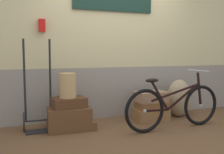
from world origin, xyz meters
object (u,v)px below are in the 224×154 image
object	(u,v)px
luggage_trolley	(39,110)
bicycle	(174,107)
suitcase_1	(69,114)
suitcase_2	(69,102)
wicker_basket	(68,85)
suitcase_5	(151,97)
burlap_sack	(179,98)
suitcase_0	(71,125)
suitcase_4	(152,105)
suitcase_3	(151,114)

from	to	relation	value
luggage_trolley	bicycle	size ratio (longest dim) A/B	0.81
suitcase_1	suitcase_2	size ratio (longest dim) A/B	1.29
wicker_basket	bicycle	xyz separation A→B (m)	(1.54, -0.53, -0.33)
suitcase_5	wicker_basket	distance (m)	1.46
suitcase_5	burlap_sack	xyz separation A→B (m)	(0.64, 0.09, -0.08)
suitcase_0	bicycle	xyz separation A→B (m)	(1.50, -0.54, 0.29)
suitcase_1	suitcase_5	bearing A→B (deg)	3.15
suitcase_2	suitcase_4	world-z (taller)	suitcase_2
suitcase_4	burlap_sack	distance (m)	0.63
wicker_basket	bicycle	distance (m)	1.66
suitcase_4	luggage_trolley	distance (m)	1.89
suitcase_0	bicycle	world-z (taller)	bicycle
suitcase_0	suitcase_2	distance (m)	0.36
suitcase_3	suitcase_4	world-z (taller)	suitcase_4
suitcase_3	suitcase_4	distance (m)	0.17
suitcase_0	suitcase_4	bearing A→B (deg)	1.11
suitcase_5	luggage_trolley	size ratio (longest dim) A/B	0.38
suitcase_3	bicycle	distance (m)	0.61
suitcase_1	suitcase_4	world-z (taller)	suitcase_1
suitcase_5	burlap_sack	bearing A→B (deg)	7.16
suitcase_4	bicycle	world-z (taller)	bicycle
suitcase_5	luggage_trolley	bearing A→B (deg)	176.05
suitcase_5	bicycle	bearing A→B (deg)	-79.91
suitcase_3	suitcase_4	size ratio (longest dim) A/B	1.05
suitcase_2	suitcase_1	bearing A→B (deg)	-107.92
suitcase_3	wicker_basket	xyz separation A→B (m)	(-1.45, -0.02, 0.58)
wicker_basket	suitcase_1	bearing A→B (deg)	-62.27
suitcase_1	suitcase_3	world-z (taller)	suitcase_1
suitcase_2	wicker_basket	world-z (taller)	wicker_basket
burlap_sack	bicycle	xyz separation A→B (m)	(-0.53, -0.63, 0.01)
suitcase_1	suitcase_3	distance (m)	1.44
suitcase_4	suitcase_2	bearing A→B (deg)	-176.98
luggage_trolley	bicycle	xyz separation A→B (m)	(1.97, -0.65, 0.03)
suitcase_3	suitcase_1	bearing A→B (deg)	-174.19
suitcase_0	suitcase_5	bearing A→B (deg)	1.44
suitcase_4	luggage_trolley	world-z (taller)	luggage_trolley
suitcase_0	wicker_basket	distance (m)	0.62
suitcase_1	bicycle	xyz separation A→B (m)	(1.53, -0.51, 0.11)
suitcase_1	suitcase_4	xyz separation A→B (m)	(1.45, 0.02, 0.04)
suitcase_2	suitcase_5	xyz separation A→B (m)	(1.42, 0.01, 0.00)
suitcase_4	suitcase_5	xyz separation A→B (m)	(-0.02, 0.01, 0.15)
suitcase_3	suitcase_4	bearing A→B (deg)	-47.43
suitcase_5	burlap_sack	distance (m)	0.65
bicycle	suitcase_1	bearing A→B (deg)	161.48
suitcase_0	suitcase_5	world-z (taller)	suitcase_5
suitcase_5	bicycle	world-z (taller)	bicycle
suitcase_0	suitcase_4	world-z (taller)	suitcase_4
luggage_trolley	burlap_sack	world-z (taller)	luggage_trolley
suitcase_2	suitcase_4	bearing A→B (deg)	-5.77
suitcase_3	suitcase_5	size ratio (longest dim) A/B	1.05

